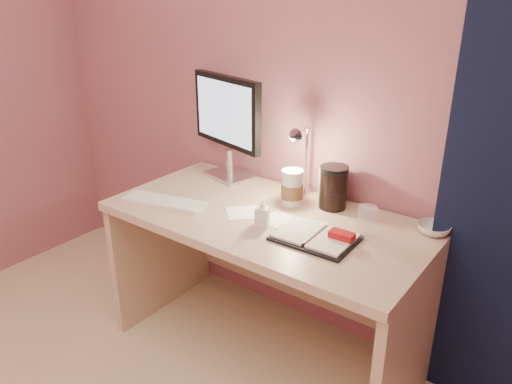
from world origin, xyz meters
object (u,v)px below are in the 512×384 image
Objects in this scene: lotion_bottle at (262,212)px; product_box at (332,185)px; monitor at (228,118)px; dark_jar at (333,189)px; planner at (318,237)px; clear_cup at (367,222)px; desk at (276,254)px; coffee_cup at (292,188)px; bowl at (434,229)px; keyboard at (164,201)px; desk_lamp at (295,154)px.

lotion_bottle is 0.41m from product_box.
monitor is 0.65m from dark_jar.
planner is 2.07× the size of product_box.
monitor reaches higher than clear_cup.
monitor is 0.91m from clear_cup.
coffee_cup is (0.02, 0.09, 0.30)m from desk.
coffee_cup is 0.62m from bowl.
monitor is 3.39× the size of product_box.
desk_lamp reaches higher than keyboard.
desk_lamp is at bearing 98.27° from lotion_bottle.
desk_lamp is (0.44, 0.40, 0.21)m from keyboard.
product_box is (-0.28, 0.24, 0.01)m from clear_cup.
product_box is at bearing 24.73° from keyboard.
coffee_cup is 0.19m from product_box.
desk_lamp is (-0.03, 0.06, 0.14)m from coffee_cup.
product_box reaches higher than keyboard.
lotion_bottle is (0.02, -0.26, -0.02)m from coffee_cup.
dark_jar is (-0.45, -0.02, 0.07)m from bowl.
desk_lamp reaches higher than dark_jar.
monitor is 4.00× the size of bowl.
desk is 0.40m from dark_jar.
coffee_cup reaches higher than keyboard.
planner is at bearing -40.68° from coffee_cup.
clear_cup is at bearing 1.25° from monitor.
bowl is (0.64, 0.18, 0.25)m from desk.
clear_cup is (0.14, 0.13, 0.05)m from planner.
desk_lamp reaches higher than lotion_bottle.
monitor is 0.84m from planner.
desk is 0.56m from keyboard.
planner is 0.25m from lotion_bottle.
dark_jar reaches higher than lotion_bottle.
desk_lamp is at bearing 133.98° from planner.
coffee_cup is at bearing -70.97° from desk_lamp.
desk_lamp is at bearing 91.64° from desk.
lotion_bottle is at bearing -85.45° from coffee_cup.
planner is at bearing -10.54° from monitor.
desk is 10.81× the size of bowl.
dark_jar reaches higher than keyboard.
keyboard is at bearing -164.53° from clear_cup.
clear_cup is 1.08× the size of lotion_bottle.
monitor is at bearing 178.09° from dark_jar.
dark_jar reaches higher than desk.
keyboard is 0.77m from product_box.
keyboard is 0.50m from lotion_bottle.
coffee_cup is 1.24× the size of clear_cup.
dark_jar is 1.13× the size of product_box.
monitor reaches higher than dark_jar.
monitor is 0.53m from keyboard.
clear_cup reaches higher than keyboard.
product_box is (0.15, 0.24, 0.30)m from desk.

